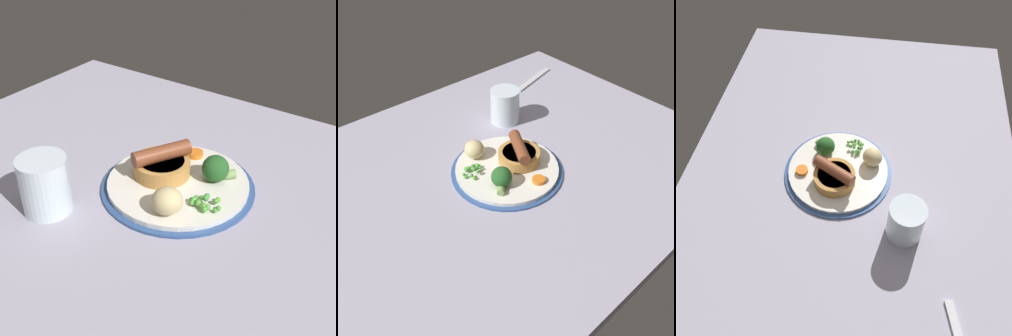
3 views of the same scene
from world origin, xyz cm
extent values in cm
cube|color=#9E99AD|center=(0.00, 0.00, 1.50)|extent=(110.00, 80.00, 3.00)
cylinder|color=#2D4C84|center=(-1.81, 2.97, 3.25)|extent=(25.71, 25.71, 0.50)
cylinder|color=silver|center=(-1.81, 2.97, 3.70)|extent=(23.65, 23.65, 1.40)
cylinder|color=#BC8442|center=(-5.29, 3.21, 5.77)|extent=(9.66, 9.66, 2.74)
cylinder|color=#33190C|center=(-5.29, 3.21, 6.99)|extent=(7.73, 7.73, 0.30)
cylinder|color=brown|center=(-5.29, 3.21, 8.47)|extent=(7.16, 10.15, 2.67)
sphere|color=#4F943B|center=(3.78, -0.91, 5.19)|extent=(0.77, 0.77, 0.77)
sphere|color=#589238|center=(5.14, 0.01, 5.74)|extent=(0.83, 0.83, 0.83)
sphere|color=#4D953E|center=(6.41, -1.34, 5.27)|extent=(0.97, 0.97, 0.97)
sphere|color=#42943A|center=(5.29, 0.32, 5.71)|extent=(0.97, 0.97, 0.97)
sphere|color=#4F992F|center=(5.81, -1.43, 5.36)|extent=(0.98, 0.98, 0.98)
sphere|color=#4D9C2F|center=(5.18, 0.29, 5.69)|extent=(0.90, 0.90, 0.90)
sphere|color=green|center=(3.80, -1.45, 5.09)|extent=(0.78, 0.78, 0.78)
sphere|color=#54A22F|center=(6.58, 1.66, 5.00)|extent=(0.80, 0.80, 0.80)
sphere|color=#489931|center=(7.50, -0.87, 4.89)|extent=(0.70, 0.70, 0.70)
sphere|color=#4C9243|center=(4.99, 0.98, 5.43)|extent=(0.89, 0.89, 0.89)
sphere|color=#50A73F|center=(3.71, -0.94, 5.28)|extent=(1.00, 1.00, 1.00)
sphere|color=#4E9B36|center=(6.66, 0.80, 5.21)|extent=(0.86, 0.86, 0.86)
sphere|color=#549F41|center=(3.60, 0.16, 5.17)|extent=(0.73, 0.73, 0.73)
sphere|color=#579E38|center=(6.41, -1.27, 5.19)|extent=(0.78, 0.78, 0.78)
sphere|color=#56A644|center=(4.65, -0.36, 5.56)|extent=(0.80, 0.80, 0.80)
sphere|color=green|center=(6.20, -1.84, 5.15)|extent=(0.92, 0.92, 0.92)
sphere|color=#53972B|center=(3.33, -0.87, 5.04)|extent=(0.75, 0.75, 0.75)
sphere|color=green|center=(5.03, -0.40, 5.67)|extent=(0.81, 0.81, 0.81)
sphere|color=#4E9B39|center=(4.75, -1.29, 5.43)|extent=(0.99, 0.99, 0.99)
sphere|color=green|center=(3.23, -0.76, 5.04)|extent=(0.78, 0.78, 0.78)
sphere|color=#4C9E38|center=(7.61, -0.11, 4.81)|extent=(0.81, 0.81, 0.81)
sphere|color=#235623|center=(3.05, 6.76, 6.68)|extent=(4.56, 4.56, 4.56)
cylinder|color=#7A9E56|center=(4.74, 8.49, 5.20)|extent=(2.62, 2.63, 1.59)
ellipsoid|color=#CCB77F|center=(1.47, -4.84, 6.56)|extent=(6.52, 6.56, 4.32)
cylinder|color=orange|center=(-3.69, 11.31, 4.86)|extent=(4.07, 4.07, 0.91)
cylinder|color=silver|center=(-15.42, -13.37, 7.61)|extent=(7.70, 7.70, 9.21)
camera|label=1|loc=(33.42, -50.37, 48.87)|focal=50.00mm
camera|label=2|loc=(41.20, 51.86, 59.74)|focal=40.00mm
camera|label=3|loc=(-54.90, -6.37, 75.49)|focal=40.00mm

